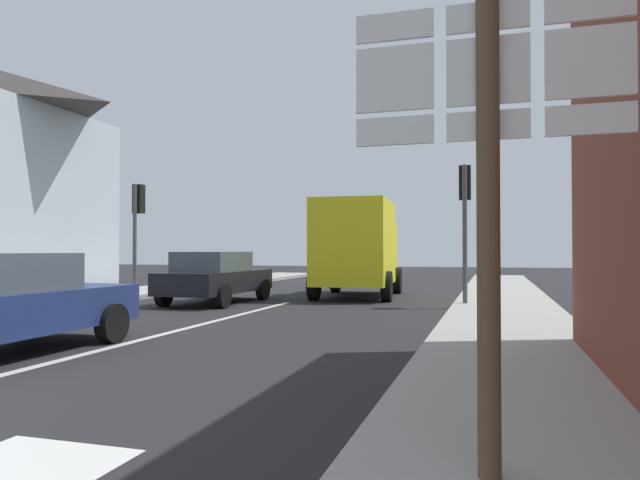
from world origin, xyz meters
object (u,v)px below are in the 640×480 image
(traffic_light_near_left, at_px, (138,214))
(sedan_far, at_px, (215,277))
(traffic_light_near_right, at_px, (465,202))
(route_sign_post, at_px, (488,169))
(delivery_truck, at_px, (358,246))

(traffic_light_near_left, bearing_deg, sedan_far, -12.22)
(sedan_far, relative_size, traffic_light_near_right, 1.13)
(sedan_far, distance_m, traffic_light_near_right, 7.23)
(route_sign_post, xyz_separation_m, traffic_light_near_right, (-0.67, 11.94, 0.76))
(delivery_truck, relative_size, traffic_light_near_left, 1.44)
(delivery_truck, relative_size, traffic_light_near_right, 1.37)
(traffic_light_near_right, distance_m, traffic_light_near_left, 9.94)
(route_sign_post, distance_m, traffic_light_near_left, 16.03)
(route_sign_post, height_order, traffic_light_near_left, traffic_light_near_left)
(sedan_far, bearing_deg, route_sign_post, -56.19)
(sedan_far, distance_m, delivery_truck, 4.81)
(traffic_light_near_left, bearing_deg, traffic_light_near_right, -0.27)
(delivery_truck, bearing_deg, traffic_light_near_left, -157.93)
(sedan_far, bearing_deg, traffic_light_near_left, 167.78)
(sedan_far, bearing_deg, traffic_light_near_right, 5.02)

